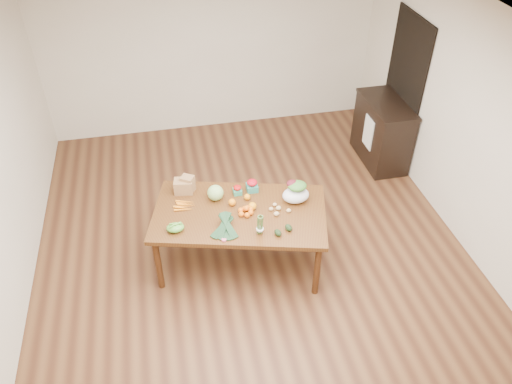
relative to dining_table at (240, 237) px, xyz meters
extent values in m
plane|color=brown|center=(0.16, 0.13, -0.38)|extent=(6.00, 6.00, 0.00)
cube|color=white|center=(0.16, 0.13, 2.33)|extent=(5.00, 6.00, 0.02)
cube|color=silver|center=(0.16, 3.13, 0.98)|extent=(5.00, 0.02, 2.70)
cube|color=silver|center=(2.66, 0.13, 0.98)|extent=(0.02, 6.00, 2.70)
cube|color=#543313|center=(0.00, 0.00, 0.00)|extent=(2.05, 1.46, 0.75)
cube|color=black|center=(2.64, 1.73, 0.68)|extent=(0.02, 1.00, 2.10)
cube|color=black|center=(2.38, 1.62, 0.10)|extent=(0.52, 1.02, 0.94)
cube|color=white|center=(2.12, 1.53, 0.18)|extent=(0.02, 0.28, 0.45)
sphere|color=#9FBC6C|center=(-0.22, 0.27, 0.46)|extent=(0.18, 0.18, 0.18)
sphere|color=orange|center=(-0.06, 0.13, 0.42)|extent=(0.08, 0.08, 0.08)
sphere|color=#FF9E0F|center=(0.12, 0.19, 0.41)|extent=(0.07, 0.07, 0.07)
sphere|color=#FFA10F|center=(0.15, 0.01, 0.42)|extent=(0.09, 0.09, 0.09)
ellipsoid|color=#6FAA39|center=(-0.70, -0.15, 0.42)|extent=(0.18, 0.14, 0.08)
ellipsoid|color=tan|center=(0.34, -0.05, 0.40)|extent=(0.05, 0.04, 0.04)
ellipsoid|color=tan|center=(0.37, -0.14, 0.40)|extent=(0.06, 0.05, 0.05)
ellipsoid|color=tan|center=(0.42, -0.06, 0.40)|extent=(0.06, 0.05, 0.05)
ellipsoid|color=#DABA7D|center=(0.39, 0.02, 0.39)|extent=(0.05, 0.04, 0.04)
ellipsoid|color=#D7BB7C|center=(0.52, -0.11, 0.40)|extent=(0.05, 0.05, 0.04)
ellipsoid|color=black|center=(0.32, -0.44, 0.41)|extent=(0.09, 0.11, 0.06)
ellipsoid|color=black|center=(0.44, -0.39, 0.41)|extent=(0.09, 0.11, 0.06)
camera|label=1|loc=(-0.67, -4.01, 3.88)|focal=35.00mm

